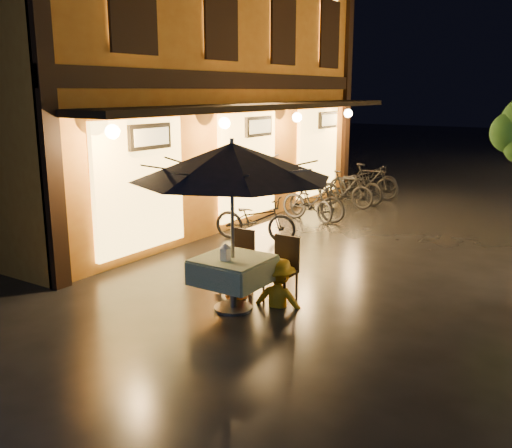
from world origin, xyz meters
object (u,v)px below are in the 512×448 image
Objects in this scene: cafe_table at (233,270)px; bicycle_0 at (255,219)px; person_yellow at (279,260)px; patio_umbrella at (232,161)px; person_orange at (235,249)px; table_lantern at (225,251)px.

bicycle_0 reaches higher than cafe_table.
person_yellow is (0.46, 0.52, 0.10)m from cafe_table.
patio_umbrella is 1.93× the size of person_orange.
cafe_table is 3.96× the size of table_lantern.
cafe_table is 0.64m from person_orange.
patio_umbrella is 1.24m from table_lantern.
cafe_table is 0.68× the size of person_orange.
person_yellow is (0.46, 0.52, -1.46)m from patio_umbrella.
bicycle_0 is at bearing -64.56° from person_yellow.
person_orange is at bearing -167.15° from bicycle_0.
patio_umbrella reaches higher than bicycle_0.
person_yellow reaches higher than table_lantern.
person_orange reaches higher than cafe_table.
patio_umbrella is at bearing -166.33° from bicycle_0.
patio_umbrella reaches higher than person_yellow.
cafe_table is 1.56m from patio_umbrella.
patio_umbrella is 1.61m from person_yellow.
patio_umbrella is at bearing 103.60° from person_orange.
person_yellow is at bearing 48.32° from patio_umbrella.
table_lantern is at bearing 96.51° from person_orange.
table_lantern is 4.09m from bicycle_0.
person_orange is at bearing 123.02° from patio_umbrella.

